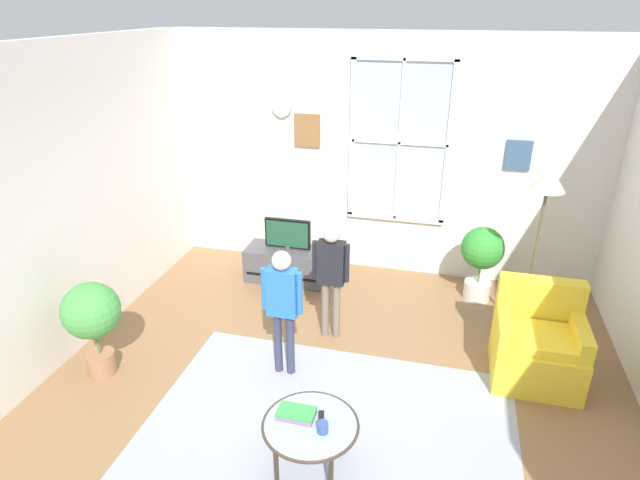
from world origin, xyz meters
TOP-DOWN VIEW (x-y plane):
  - ground_plane at (0.00, 0.00)m, footprint 5.81×6.14m
  - back_wall at (0.01, 2.83)m, footprint 5.21×0.17m
  - side_wall_left at (-2.67, 0.00)m, footprint 0.12×5.54m
  - area_rug at (0.07, -0.17)m, footprint 3.00×2.05m
  - tv_stand at (-1.01, 2.16)m, footprint 1.05×0.45m
  - television at (-1.01, 2.16)m, footprint 0.56×0.08m
  - armchair at (1.75, 0.96)m, footprint 0.76×0.74m
  - coffee_table at (0.03, -0.60)m, footprint 0.71×0.71m
  - book_stack at (-0.09, -0.55)m, footprint 0.28×0.17m
  - cup at (0.13, -0.65)m, footprint 0.08×0.08m
  - remote_near_books at (0.09, -0.53)m, footprint 0.07×0.15m
  - person_blue_shirt at (-0.50, 0.42)m, footprint 0.38×0.17m
  - person_black_shirt at (-0.22, 1.10)m, footprint 0.37×0.17m
  - potted_plant_by_window at (1.26, 2.26)m, footprint 0.48×0.48m
  - potted_plant_corner at (-2.16, -0.01)m, footprint 0.51×0.51m
  - floor_lamp at (1.70, 1.61)m, footprint 0.32×0.32m

SIDE VIEW (x-z plane):
  - ground_plane at x=0.00m, z-range -0.02..0.00m
  - area_rug at x=0.07m, z-range 0.00..0.01m
  - tv_stand at x=-1.01m, z-range 0.00..0.41m
  - armchair at x=1.75m, z-range -0.11..0.76m
  - coffee_table at x=0.03m, z-range 0.18..0.59m
  - remote_near_books at x=0.09m, z-range 0.41..0.43m
  - book_stack at x=-0.09m, z-range 0.41..0.46m
  - cup at x=0.13m, z-range 0.41..0.49m
  - potted_plant_by_window at x=1.26m, z-range 0.12..1.01m
  - potted_plant_corner at x=-2.16m, z-range 0.16..1.09m
  - television at x=-1.01m, z-range 0.42..0.82m
  - person_black_shirt at x=-0.22m, z-range 0.16..1.40m
  - person_blue_shirt at x=-0.50m, z-range 0.16..1.41m
  - side_wall_left at x=-2.67m, z-range 0.00..2.90m
  - back_wall at x=0.01m, z-range 0.01..2.91m
  - floor_lamp at x=1.70m, z-range 0.61..2.42m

